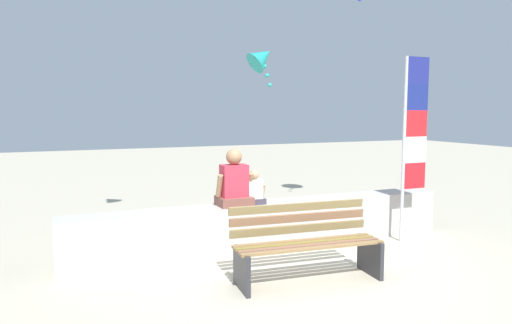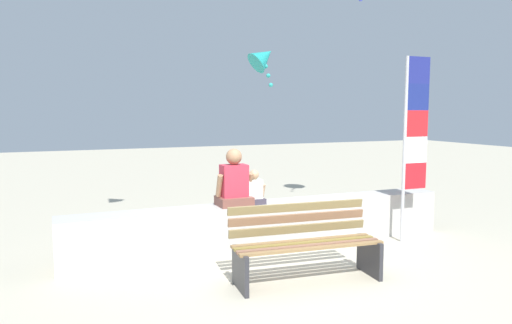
{
  "view_description": "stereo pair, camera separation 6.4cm",
  "coord_description": "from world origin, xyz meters",
  "px_view_note": "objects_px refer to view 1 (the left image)",
  "views": [
    {
      "loc": [
        -2.88,
        -5.24,
        2.01
      ],
      "look_at": [
        -0.19,
        0.99,
        1.27
      ],
      "focal_mm": 33.5,
      "sensor_mm": 36.0,
      "label": 1
    },
    {
      "loc": [
        -2.82,
        -5.27,
        2.01
      ],
      "look_at": [
        -0.19,
        0.99,
        1.27
      ],
      "focal_mm": 33.5,
      "sensor_mm": 36.0,
      "label": 2
    }
  ],
  "objects_px": {
    "park_bench": "(306,244)",
    "person_adult": "(234,184)",
    "flag_banner": "(412,133)",
    "kite_teal": "(262,58)",
    "person_child": "(254,191)"
  },
  "relations": [
    {
      "from": "flag_banner",
      "to": "person_child",
      "type": "bearing_deg",
      "value": 167.8
    },
    {
      "from": "person_child",
      "to": "kite_teal",
      "type": "xyz_separation_m",
      "value": [
        1.15,
        2.28,
        2.15
      ]
    },
    {
      "from": "flag_banner",
      "to": "kite_teal",
      "type": "relative_size",
      "value": 3.16
    },
    {
      "from": "park_bench",
      "to": "kite_teal",
      "type": "xyz_separation_m",
      "value": [
        1.07,
        3.66,
        2.58
      ]
    },
    {
      "from": "park_bench",
      "to": "flag_banner",
      "type": "height_order",
      "value": "flag_banner"
    },
    {
      "from": "person_adult",
      "to": "flag_banner",
      "type": "bearing_deg",
      "value": -10.85
    },
    {
      "from": "flag_banner",
      "to": "kite_teal",
      "type": "height_order",
      "value": "kite_teal"
    },
    {
      "from": "park_bench",
      "to": "person_adult",
      "type": "relative_size",
      "value": 2.24
    },
    {
      "from": "park_bench",
      "to": "flag_banner",
      "type": "relative_size",
      "value": 0.65
    },
    {
      "from": "park_bench",
      "to": "flag_banner",
      "type": "distance_m",
      "value": 2.75
    },
    {
      "from": "flag_banner",
      "to": "kite_teal",
      "type": "xyz_separation_m",
      "value": [
        -1.23,
        2.79,
        1.34
      ]
    },
    {
      "from": "person_adult",
      "to": "person_child",
      "type": "distance_m",
      "value": 0.33
    },
    {
      "from": "person_child",
      "to": "flag_banner",
      "type": "relative_size",
      "value": 0.18
    },
    {
      "from": "park_bench",
      "to": "kite_teal",
      "type": "distance_m",
      "value": 4.6
    },
    {
      "from": "flag_banner",
      "to": "kite_teal",
      "type": "bearing_deg",
      "value": 113.84
    }
  ]
}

